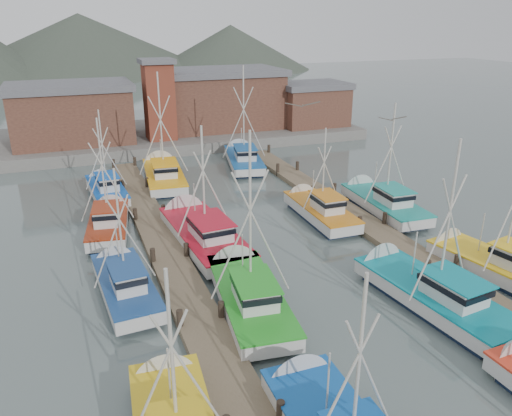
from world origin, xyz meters
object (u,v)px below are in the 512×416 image
object	(u,v)px
lookout_tower	(159,99)
boat_4	(247,293)
boat_8	(201,232)
boat_12	(163,174)

from	to	relation	value
lookout_tower	boat_4	bearing A→B (deg)	-93.82
boat_8	lookout_tower	bearing A→B (deg)	80.64
boat_12	boat_8	bearing A→B (deg)	-85.31
boat_8	boat_12	world-z (taller)	boat_12
boat_4	boat_8	size ratio (longest dim) A/B	0.94
boat_4	boat_8	xyz separation A→B (m)	(-0.16, 8.29, -0.01)
boat_8	boat_12	bearing A→B (deg)	85.05
lookout_tower	boat_8	bearing A→B (deg)	-95.40
boat_4	boat_8	world-z (taller)	boat_4
lookout_tower	boat_8	xyz separation A→B (m)	(-2.42, -25.53, -4.87)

